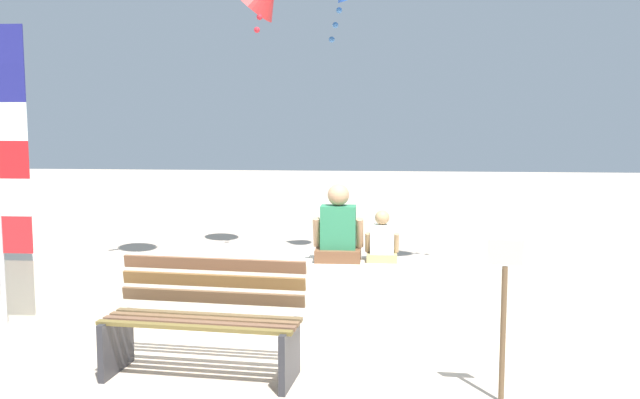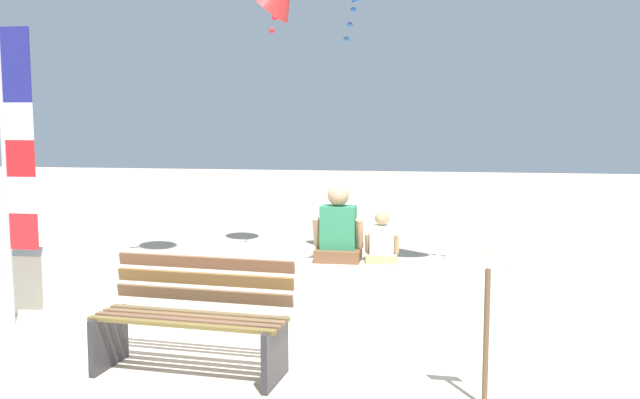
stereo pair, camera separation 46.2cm
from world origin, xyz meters
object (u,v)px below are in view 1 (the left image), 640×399
(flag_banner, at_px, (6,158))
(sign_post, at_px, (504,306))
(person_child, at_px, (382,241))
(person_adult, at_px, (338,231))
(park_bench, at_px, (204,323))

(flag_banner, relative_size, sign_post, 2.43)
(person_child, xyz_separation_m, flag_banner, (-3.44, -0.58, 0.83))
(person_child, bearing_deg, sign_post, -65.91)
(person_adult, distance_m, flag_banner, 3.16)
(flag_banner, distance_m, sign_post, 4.58)
(park_bench, xyz_separation_m, sign_post, (2.23, -0.36, 0.29))
(person_adult, height_order, person_child, person_adult)
(park_bench, relative_size, person_adult, 2.10)
(person_adult, relative_size, person_child, 1.50)
(park_bench, relative_size, person_child, 3.16)
(person_child, bearing_deg, flag_banner, -170.35)
(sign_post, bearing_deg, person_child, 114.09)
(park_bench, bearing_deg, person_child, 48.03)
(park_bench, xyz_separation_m, person_adult, (0.96, 1.54, 0.49))
(person_adult, distance_m, person_child, 0.44)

